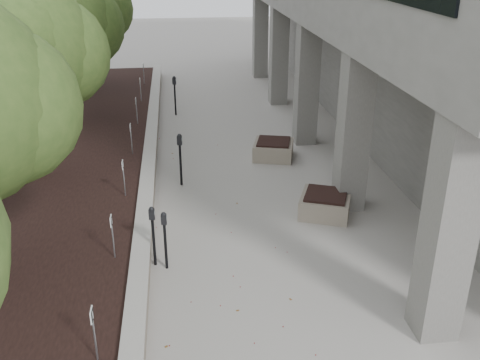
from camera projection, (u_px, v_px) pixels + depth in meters
retaining_wall at (150, 163)px, 16.27m from camera, size 0.39×26.00×0.50m
planting_bed at (24, 171)px, 15.88m from camera, size 7.00×26.00×0.40m
crabapple_tree_3 at (24, 80)px, 13.87m from camera, size 4.60×4.00×5.44m
crabapple_tree_4 at (60, 46)px, 18.41m from camera, size 4.60×4.00×5.44m
crabapple_tree_5 at (81, 25)px, 22.95m from camera, size 4.60×4.00×5.44m
parking_sign_2 at (94, 335)px, 8.24m from camera, size 0.04×0.22×0.96m
parking_sign_3 at (113, 237)px, 10.96m from camera, size 0.04×0.22×0.96m
parking_sign_4 at (124, 178)px, 13.69m from camera, size 0.04×0.22×0.96m
parking_sign_5 at (131, 139)px, 16.41m from camera, size 0.04×0.22×0.96m
parking_sign_6 at (137, 111)px, 19.13m from camera, size 0.04×0.22×0.96m
parking_sign_7 at (141, 90)px, 21.86m from camera, size 0.04×0.22×0.96m
parking_sign_8 at (144, 73)px, 24.58m from camera, size 0.04×0.22×0.96m
parking_meter_2 at (165, 241)px, 11.24m from camera, size 0.14×0.11×1.34m
parking_meter_3 at (153, 236)px, 11.35m from camera, size 0.15×0.12×1.40m
parking_meter_4 at (180, 160)px, 15.14m from camera, size 0.17×0.14×1.54m
parking_meter_5 at (175, 96)px, 21.35m from camera, size 0.18×0.15×1.58m
planter_front at (325, 204)px, 13.70m from camera, size 1.58×1.58×0.57m
planter_back at (273, 149)px, 17.30m from camera, size 1.49×1.49×0.57m
berry_scatter at (218, 232)px, 12.92m from camera, size 3.30×14.10×0.02m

